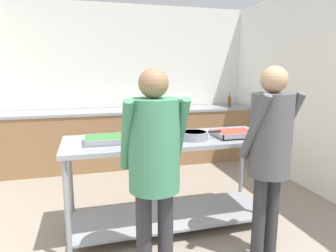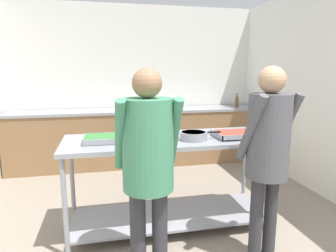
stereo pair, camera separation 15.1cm
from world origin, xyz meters
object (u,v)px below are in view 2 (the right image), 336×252
plate_stack (157,141)px  sauce_pan (194,135)px  serving_tray_vegetables (110,139)px  water_bottle (237,101)px  guest_serving_right (268,144)px  guest_serving_left (148,155)px  serving_tray_roast (234,135)px

plate_stack → sauce_pan: (0.37, 0.08, 0.02)m
serving_tray_vegetables → water_bottle: bearing=42.9°
plate_stack → guest_serving_right: bearing=-31.1°
serving_tray_vegetables → water_bottle: size_ratio=2.02×
guest_serving_right → sauce_pan: bearing=127.9°
guest_serving_left → guest_serving_right: (0.96, 0.02, 0.02)m
sauce_pan → serving_tray_roast: 0.43m
plate_stack → guest_serving_left: size_ratio=0.17×
plate_stack → water_bottle: water_bottle is taller
serving_tray_vegetables → plate_stack: 0.45m
plate_stack → water_bottle: 2.92m
sauce_pan → water_bottle: size_ratio=1.68×
plate_stack → sauce_pan: bearing=11.7°
serving_tray_vegetables → guest_serving_left: guest_serving_left is taller
guest_serving_left → water_bottle: (1.99, 2.78, 0.06)m
plate_stack → guest_serving_left: (-0.15, -0.51, 0.03)m
serving_tray_vegetables → sauce_pan: (0.78, -0.11, 0.02)m
serving_tray_roast → guest_serving_left: guest_serving_left is taller
sauce_pan → guest_serving_left: bearing=-131.8°
guest_serving_left → serving_tray_roast: bearing=32.7°
sauce_pan → guest_serving_left: size_ratio=0.25×
serving_tray_roast → guest_serving_right: bearing=-88.7°
plate_stack → sauce_pan: 0.38m
plate_stack → guest_serving_right: guest_serving_right is taller
serving_tray_roast → guest_serving_right: guest_serving_right is taller
water_bottle → serving_tray_vegetables: bearing=-137.1°
serving_tray_roast → guest_serving_left: size_ratio=0.24×
guest_serving_right → water_bottle: guest_serving_right is taller
sauce_pan → serving_tray_roast: bearing=3.2°
guest_serving_right → serving_tray_roast: bearing=91.3°
plate_stack → water_bottle: bearing=51.1°
serving_tray_roast → water_bottle: 2.41m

